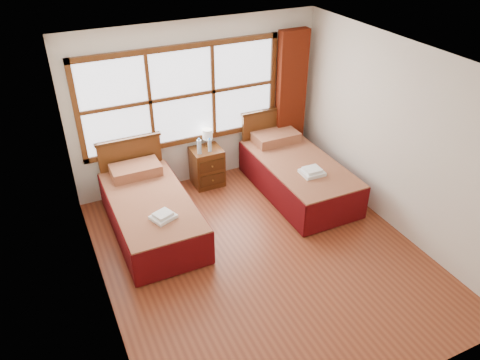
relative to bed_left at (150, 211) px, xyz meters
name	(u,v)px	position (x,y,z in m)	size (l,w,h in m)	color
floor	(263,256)	(1.15, -1.20, -0.31)	(4.50, 4.50, 0.00)	brown
ceiling	(269,64)	(1.15, -1.20, 2.29)	(4.50, 4.50, 0.00)	white
wall_back	(197,105)	(1.15, 1.05, 0.99)	(4.00, 4.00, 0.00)	silver
wall_left	(93,214)	(-0.85, -1.20, 0.99)	(4.50, 4.50, 0.00)	silver
wall_right	(397,139)	(3.15, -1.20, 0.99)	(4.50, 4.50, 0.00)	silver
window	(182,96)	(0.90, 1.02, 1.19)	(3.16, 0.06, 1.56)	white
curtain	(291,99)	(2.75, 0.91, 0.86)	(0.50, 0.16, 2.30)	#5E1909
bed_left	(150,211)	(0.00, 0.00, 0.00)	(1.05, 2.07, 1.02)	#3F210D
bed_right	(296,173)	(2.37, 0.00, 0.01)	(1.08, 2.10, 1.05)	#3F210D
nightstand	(207,167)	(1.18, 0.80, 0.01)	(0.48, 0.47, 0.64)	#582E13
towels_left	(163,216)	(0.03, -0.56, 0.27)	(0.36, 0.34, 0.09)	white
towels_right	(312,172)	(2.35, -0.46, 0.29)	(0.33, 0.29, 0.10)	white
lamp	(207,135)	(1.23, 0.86, 0.55)	(0.16, 0.16, 0.31)	#C1863E
bottle_near	(199,147)	(1.03, 0.72, 0.45)	(0.07, 0.07, 0.26)	silver
bottle_far	(210,145)	(1.20, 0.72, 0.43)	(0.06, 0.06, 0.23)	silver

